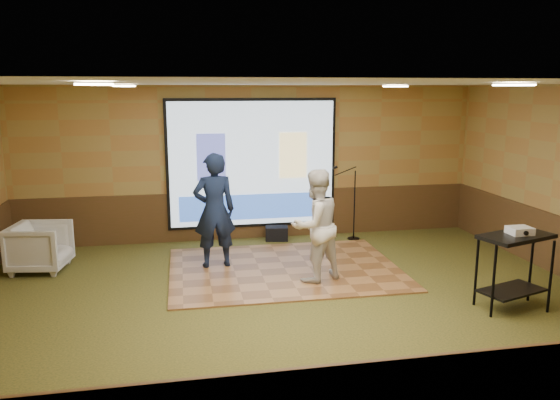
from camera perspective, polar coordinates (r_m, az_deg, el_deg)
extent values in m
plane|color=#2B3618|center=(7.73, 0.91, -10.71)|extent=(9.00, 9.00, 0.00)
cube|color=#A28543|center=(10.70, -2.94, 3.85)|extent=(9.00, 0.04, 3.00)
cube|color=#A28543|center=(4.06, 11.33, -9.27)|extent=(9.00, 0.04, 3.00)
cube|color=silver|center=(7.16, 0.98, 12.11)|extent=(9.00, 7.00, 0.04)
cube|color=#4A3618|center=(10.87, -2.87, -1.52)|extent=(9.00, 0.04, 0.95)
cube|color=black|center=(10.65, -2.90, 3.82)|extent=(3.32, 0.03, 2.52)
cube|color=silver|center=(10.62, -2.88, 3.80)|extent=(3.20, 0.02, 2.40)
cube|color=#434A94|center=(10.51, -7.21, 4.46)|extent=(0.55, 0.01, 0.90)
cube|color=#E7D386|center=(10.73, 1.37, 4.69)|extent=(0.55, 0.01, 0.90)
cube|color=#3058B6|center=(10.76, -2.82, -0.70)|extent=(2.88, 0.01, 0.50)
cube|color=#FCE6BD|center=(8.83, -15.97, 11.38)|extent=(0.32, 0.32, 0.02)
cube|color=#FCE6BD|center=(9.54, 11.95, 11.55)|extent=(0.32, 0.32, 0.02)
cube|color=#FCE6BD|center=(5.55, -18.80, 11.37)|extent=(0.32, 0.32, 0.02)
cube|color=#FCE6BD|center=(6.62, 23.25, 10.99)|extent=(0.32, 0.32, 0.02)
cube|color=#9A6738|center=(9.08, 0.47, -7.19)|extent=(3.77, 2.89, 0.03)
imported|color=#121D39|center=(8.99, -6.88, -1.08)|extent=(0.73, 0.51, 1.90)
imported|color=silver|center=(8.31, 3.71, -2.68)|extent=(1.03, 0.94, 1.73)
cylinder|color=black|center=(7.63, 21.42, -7.89)|extent=(0.04, 0.04, 0.99)
cylinder|color=black|center=(8.10, 26.45, -7.21)|extent=(0.04, 0.04, 0.99)
cylinder|color=black|center=(7.97, 19.83, -6.97)|extent=(0.04, 0.04, 0.99)
cylinder|color=black|center=(8.41, 24.74, -6.38)|extent=(0.04, 0.04, 0.99)
cube|color=black|center=(7.88, 23.46, -3.51)|extent=(0.99, 0.52, 0.05)
cube|color=black|center=(8.09, 23.03, -8.67)|extent=(0.88, 0.47, 0.03)
cube|color=silver|center=(7.89, 23.77, -2.94)|extent=(0.30, 0.25, 0.10)
cylinder|color=black|center=(10.97, 7.69, -4.00)|extent=(0.24, 0.24, 0.02)
cylinder|color=black|center=(10.81, 7.78, -0.55)|extent=(0.02, 0.02, 1.37)
cylinder|color=black|center=(10.63, 6.85, 3.02)|extent=(0.43, 0.02, 0.17)
cylinder|color=black|center=(10.56, 5.78, 3.38)|extent=(0.10, 0.05, 0.08)
imported|color=gray|center=(9.75, -23.77, -4.52)|extent=(0.99, 0.97, 0.79)
cube|color=black|center=(10.76, -0.35, -3.50)|extent=(0.48, 0.36, 0.27)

